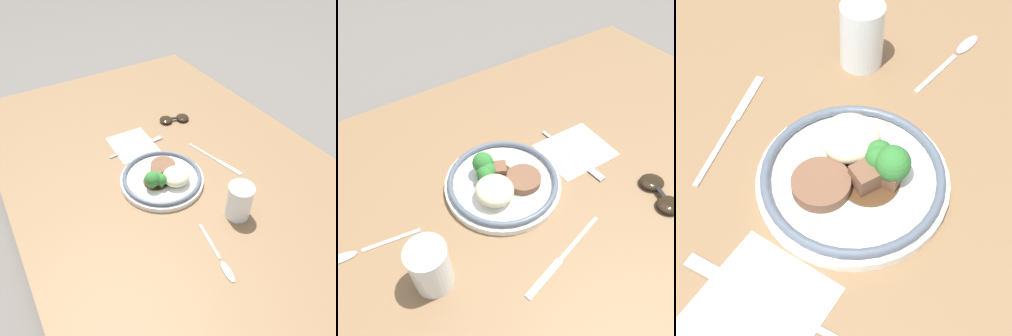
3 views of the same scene
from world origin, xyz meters
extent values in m
plane|color=#5B5651|center=(0.00, 0.00, 0.00)|extent=(8.00, 8.00, 0.00)
cube|color=brown|center=(0.00, 0.00, 0.02)|extent=(1.46, 0.92, 0.04)
cube|color=white|center=(-0.18, -0.05, 0.04)|extent=(0.16, 0.13, 0.00)
cylinder|color=white|center=(0.01, -0.05, 0.05)|extent=(0.24, 0.24, 0.01)
torus|color=#4C5666|center=(0.01, -0.05, 0.06)|extent=(0.23, 0.23, 0.01)
ellipsoid|color=beige|center=(0.05, -0.03, 0.08)|extent=(0.08, 0.08, 0.04)
cylinder|color=brown|center=(-0.02, -0.03, 0.06)|extent=(0.07, 0.07, 0.02)
cylinder|color=#472D19|center=(0.02, -0.07, 0.06)|extent=(0.07, 0.07, 0.00)
cube|color=brown|center=(0.03, -0.10, 0.07)|extent=(0.03, 0.03, 0.02)
cube|color=brown|center=(0.02, -0.07, 0.07)|extent=(0.03, 0.03, 0.02)
cube|color=brown|center=(0.01, -0.07, 0.07)|extent=(0.04, 0.04, 0.03)
cylinder|color=#5B8E47|center=(0.04, -0.08, 0.06)|extent=(0.01, 0.01, 0.02)
sphere|color=#2D702D|center=(0.04, -0.08, 0.08)|extent=(0.03, 0.03, 0.03)
cylinder|color=#5B8E47|center=(0.04, -0.07, 0.06)|extent=(0.01, 0.01, 0.01)
sphere|color=#2D702D|center=(0.04, -0.07, 0.08)|extent=(0.03, 0.03, 0.03)
cylinder|color=#5B8E47|center=(0.04, -0.10, 0.06)|extent=(0.02, 0.02, 0.02)
sphere|color=#2D702D|center=(0.04, -0.10, 0.09)|extent=(0.04, 0.04, 0.04)
cylinder|color=yellow|center=(0.22, 0.05, 0.08)|extent=(0.06, 0.06, 0.08)
cylinder|color=white|center=(0.22, 0.05, 0.09)|extent=(0.06, 0.06, 0.10)
cube|color=#B7B7BC|center=(-0.16, -0.08, 0.04)|extent=(0.01, 0.12, 0.00)
cube|color=#B7B7BC|center=(-0.17, 0.02, 0.04)|extent=(0.02, 0.07, 0.00)
cube|color=#B7B7BC|center=(-0.03, 0.13, 0.04)|extent=(0.12, 0.04, 0.00)
cube|color=#B7B7BC|center=(0.07, 0.15, 0.04)|extent=(0.09, 0.03, 0.00)
cube|color=#B7B7BC|center=(0.25, -0.06, 0.04)|extent=(0.11, 0.03, 0.00)
ellipsoid|color=#B7B7BC|center=(0.34, -0.08, 0.04)|extent=(0.06, 0.03, 0.01)
camera|label=1|loc=(0.60, -0.39, 0.70)|focal=35.00mm
camera|label=2|loc=(0.25, 0.31, 0.57)|focal=35.00mm
camera|label=3|loc=(-0.28, -0.21, 0.52)|focal=50.00mm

